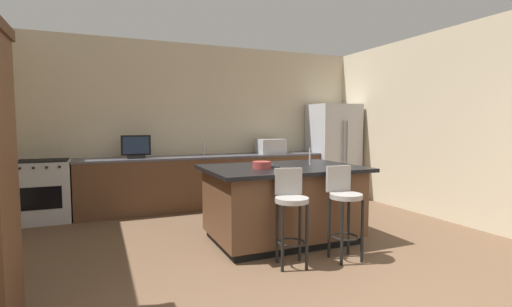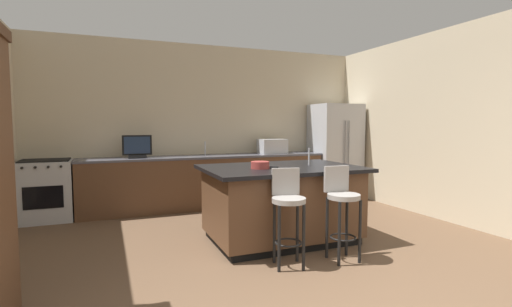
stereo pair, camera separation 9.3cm
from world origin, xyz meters
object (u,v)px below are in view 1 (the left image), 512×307
(kitchen_island, at_px, (282,203))
(cell_phone, at_px, (282,169))
(bar_stool_left, at_px, (291,208))
(tv_remote, at_px, (273,167))
(range_oven, at_px, (44,191))
(refrigerator, at_px, (333,151))
(fruit_bowl, at_px, (262,165))
(microwave, at_px, (271,146))
(tv_monitor, at_px, (136,148))
(bar_stool_right, at_px, (344,204))

(kitchen_island, distance_m, cell_phone, 0.54)
(bar_stool_left, height_order, cell_phone, bar_stool_left)
(tv_remote, bearing_deg, range_oven, 105.02)
(cell_phone, bearing_deg, refrigerator, 77.63)
(range_oven, bearing_deg, cell_phone, -41.63)
(bar_stool_left, bearing_deg, fruit_bowl, 105.63)
(microwave, relative_size, cell_phone, 3.20)
(tv_monitor, bearing_deg, cell_phone, -59.23)
(bar_stool_left, bearing_deg, tv_remote, 92.71)
(refrigerator, relative_size, bar_stool_right, 1.84)
(refrigerator, xyz_separation_m, bar_stool_right, (-1.87, -2.91, -0.31))
(refrigerator, distance_m, cell_phone, 3.28)
(kitchen_island, distance_m, range_oven, 3.55)
(kitchen_island, distance_m, fruit_bowl, 0.60)
(fruit_bowl, bearing_deg, tv_remote, 13.77)
(kitchen_island, xyz_separation_m, cell_phone, (-0.13, -0.26, 0.45))
(tv_monitor, bearing_deg, microwave, 1.24)
(bar_stool_left, relative_size, cell_phone, 6.57)
(fruit_bowl, relative_size, cell_phone, 1.44)
(kitchen_island, xyz_separation_m, bar_stool_right, (0.30, -0.84, 0.13))
(kitchen_island, relative_size, fruit_bowl, 8.71)
(tv_monitor, relative_size, fruit_bowl, 2.08)
(bar_stool_left, height_order, fruit_bowl, fruit_bowl)
(range_oven, xyz_separation_m, bar_stool_right, (3.13, -2.98, 0.14))
(bar_stool_left, bearing_deg, range_oven, 144.65)
(microwave, bearing_deg, range_oven, -179.98)
(bar_stool_right, bearing_deg, range_oven, 139.24)
(bar_stool_right, xyz_separation_m, fruit_bowl, (-0.63, 0.74, 0.36))
(range_oven, height_order, tv_remote, tv_remote)
(bar_stool_right, height_order, cell_phone, bar_stool_right)
(refrigerator, distance_m, fruit_bowl, 3.31)
(tv_monitor, height_order, cell_phone, tv_monitor)
(cell_phone, relative_size, tv_remote, 0.88)
(range_oven, bearing_deg, bar_stool_left, -49.07)
(tv_monitor, xyz_separation_m, bar_stool_left, (1.23, -2.87, -0.47))
(kitchen_island, relative_size, microwave, 3.93)
(bar_stool_left, bearing_deg, cell_phone, 85.89)
(kitchen_island, relative_size, range_oven, 2.06)
(range_oven, xyz_separation_m, cell_phone, (2.70, -2.40, 0.47))
(microwave, bearing_deg, tv_monitor, -178.76)
(range_oven, distance_m, tv_remote, 3.49)
(kitchen_island, distance_m, bar_stool_right, 0.90)
(kitchen_island, height_order, cell_phone, cell_phone)
(range_oven, height_order, fruit_bowl, fruit_bowl)
(refrigerator, xyz_separation_m, fruit_bowl, (-2.50, -2.17, 0.05))
(range_oven, relative_size, tv_monitor, 2.03)
(kitchen_island, xyz_separation_m, bar_stool_left, (-0.30, -0.78, 0.12))
(cell_phone, xyz_separation_m, tv_remote, (-0.03, 0.20, 0.01))
(kitchen_island, relative_size, tv_monitor, 4.18)
(microwave, distance_m, cell_phone, 2.60)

